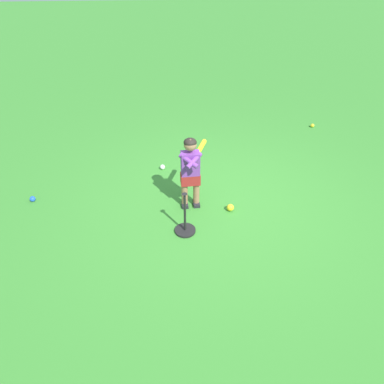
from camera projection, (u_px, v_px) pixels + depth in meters
ground_plane at (223, 203)px, 5.26m from camera, size 40.00×40.00×0.00m
child_batter at (191, 167)px, 4.85m from camera, size 0.41×0.58×1.08m
play_ball_far_right at (33, 199)px, 5.28m from camera, size 0.08×0.08×0.08m
play_ball_center_lawn at (312, 126)px, 7.30m from camera, size 0.08×0.08×0.08m
play_ball_by_bucket at (230, 208)px, 5.10m from camera, size 0.10×0.10×0.10m
play_ball_far_left at (163, 167)px, 6.00m from camera, size 0.08×0.08×0.08m
batting_tee at (185, 225)px, 4.71m from camera, size 0.28×0.28×0.62m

